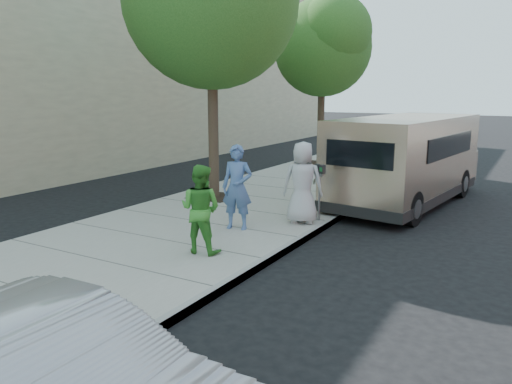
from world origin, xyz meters
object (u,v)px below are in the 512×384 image
Objects in this scene: van at (408,158)px; person_green_shirt at (201,209)px; parking_meter at (320,180)px; tree_far at (324,43)px; person_gray_shirt at (303,183)px; person_striped_polo at (331,181)px; person_officer at (237,187)px.

person_green_shirt is at bearing -100.62° from van.
parking_meter is at bearing -113.66° from person_green_shirt.
tree_far is 3.55× the size of person_gray_shirt.
person_green_shirt is (2.52, -11.75, -3.92)m from tree_far.
tree_far reaches higher than person_striped_polo.
tree_far is 4.12× the size of person_striped_polo.
person_green_shirt is at bearing -77.91° from tree_far.
van is (1.15, 3.38, 0.17)m from parking_meter.
tree_far reaches higher than person_green_shirt.
person_officer is 1.15× the size of person_striped_polo.
tree_far is at bearing -84.40° from person_green_shirt.
van is at bearing -130.85° from person_gray_shirt.
van reaches higher than person_striped_polo.
tree_far reaches higher than parking_meter.
van reaches higher than parking_meter.
person_gray_shirt is 1.16× the size of person_striped_polo.
van is at bearing 49.12° from person_officer.
person_striped_polo is at bearing -119.74° from person_gray_shirt.
tree_far is 10.00m from parking_meter.
tree_far reaches higher than person_officer.
person_striped_polo is (0.94, 4.02, -0.02)m from person_green_shirt.
person_officer is at bearing 15.53° from person_striped_polo.
parking_meter is 0.71× the size of person_officer.
parking_meter is at bearing 35.74° from person_officer.
person_green_shirt is at bearing 29.57° from person_striped_polo.
person_officer is 1.51m from person_gray_shirt.
tree_far is 10.25m from person_gray_shirt.
person_gray_shirt reaches higher than person_officer.
van is at bearing -48.01° from tree_far.
parking_meter is at bearing 46.18° from person_striped_polo.
person_officer is at bearing 28.07° from person_gray_shirt.
person_striped_polo is at bearing 117.90° from parking_meter.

